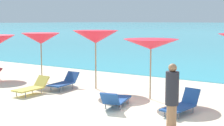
% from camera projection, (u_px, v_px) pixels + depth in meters
% --- Properties ---
extents(ground_plane, '(50.00, 100.00, 0.30)m').
position_uv_depth(ground_plane, '(220.00, 74.00, 18.24)').
color(ground_plane, beige).
extents(umbrella_2, '(1.83, 1.83, 2.18)m').
position_uv_depth(umbrella_2, '(41.00, 38.00, 15.03)').
color(umbrella_2, '#9E7F59').
rests_on(umbrella_2, ground_plane).
extents(umbrella_3, '(2.00, 2.00, 2.35)m').
position_uv_depth(umbrella_3, '(96.00, 37.00, 13.16)').
color(umbrella_3, '#9E7F59').
rests_on(umbrella_3, ground_plane).
extents(umbrella_4, '(1.93, 1.93, 2.10)m').
position_uv_depth(umbrella_4, '(151.00, 44.00, 11.43)').
color(umbrella_4, '#9E7F59').
rests_on(umbrella_4, ground_plane).
extents(lounge_chair_3, '(0.61, 1.41, 0.62)m').
position_uv_depth(lounge_chair_3, '(32.00, 87.00, 12.40)').
color(lounge_chair_3, '#D8BF4C').
rests_on(lounge_chair_3, ground_plane).
extents(lounge_chair_5, '(0.74, 1.52, 0.67)m').
position_uv_depth(lounge_chair_5, '(182.00, 104.00, 9.84)').
color(lounge_chair_5, '#1E478C').
rests_on(lounge_chair_5, ground_plane).
extents(lounge_chair_7, '(0.91, 1.59, 0.60)m').
position_uv_depth(lounge_chair_7, '(116.00, 99.00, 10.54)').
color(lounge_chair_7, '#1E478C').
rests_on(lounge_chair_7, ground_plane).
extents(lounge_chair_8, '(0.65, 1.44, 0.64)m').
position_uv_depth(lounge_chair_8, '(64.00, 82.00, 13.30)').
color(lounge_chair_8, '#1E478C').
rests_on(lounge_chair_8, ground_plane).
extents(beachgoer_1, '(0.34, 0.34, 1.68)m').
position_uv_depth(beachgoer_1, '(172.00, 95.00, 8.27)').
color(beachgoer_1, '#A3704C').
rests_on(beachgoer_1, ground_plane).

